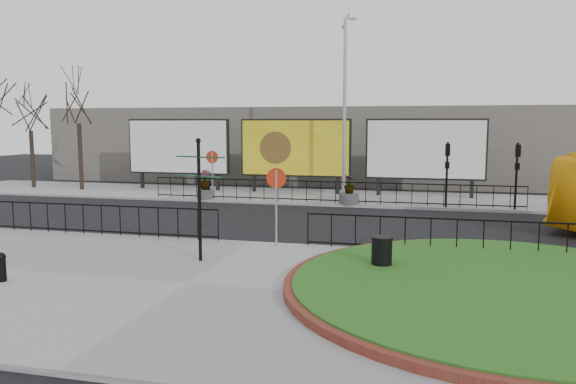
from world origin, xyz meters
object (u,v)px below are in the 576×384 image
(planter_a, at_px, (205,188))
(planter_b, at_px, (349,194))
(fingerpost_sign, at_px, (199,187))
(billboard_mid, at_px, (295,148))
(litter_bin, at_px, (382,254))
(lamp_post, at_px, (345,106))
(bollard, at_px, (1,266))

(planter_a, distance_m, planter_b, 7.39)
(fingerpost_sign, distance_m, planter_a, 13.23)
(billboard_mid, distance_m, litter_bin, 17.08)
(lamp_post, bearing_deg, fingerpost_sign, -98.55)
(lamp_post, distance_m, planter_b, 4.54)
(bollard, bearing_deg, fingerpost_sign, 38.56)
(fingerpost_sign, bearing_deg, lamp_post, 100.63)
(bollard, relative_size, planter_a, 0.49)
(lamp_post, height_order, planter_a, lamp_post)
(planter_a, height_order, planter_b, planter_a)
(fingerpost_sign, relative_size, litter_bin, 3.65)
(litter_bin, xyz_separation_m, planter_b, (-2.50, 12.29, 0.01))
(bollard, xyz_separation_m, litter_bin, (8.99, 3.07, 0.08))
(lamp_post, xyz_separation_m, planter_a, (-6.90, -1.60, -4.13))
(billboard_mid, xyz_separation_m, litter_bin, (6.00, -15.86, -2.00))
(fingerpost_sign, bearing_deg, planter_b, 97.31)
(lamp_post, xyz_separation_m, fingerpost_sign, (-2.08, -13.83, -2.62))
(billboard_mid, xyz_separation_m, lamp_post, (3.01, -1.97, 2.23))
(planter_b, bearing_deg, bollard, -112.92)
(lamp_post, distance_m, planter_a, 8.20)
(litter_bin, bearing_deg, billboard_mid, 110.72)
(litter_bin, relative_size, planter_a, 0.64)
(fingerpost_sign, height_order, bollard, fingerpost_sign)
(fingerpost_sign, bearing_deg, litter_bin, 18.53)
(planter_a, bearing_deg, planter_b, 0.00)
(bollard, height_order, planter_a, planter_a)
(billboard_mid, relative_size, bollard, 8.52)
(lamp_post, xyz_separation_m, planter_b, (0.49, -1.60, -4.22))
(billboard_mid, relative_size, planter_a, 4.16)
(lamp_post, xyz_separation_m, bollard, (-6.00, -16.96, -4.31))
(planter_b, bearing_deg, billboard_mid, 134.42)
(fingerpost_sign, xyz_separation_m, planter_a, (-4.82, 12.23, -1.51))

